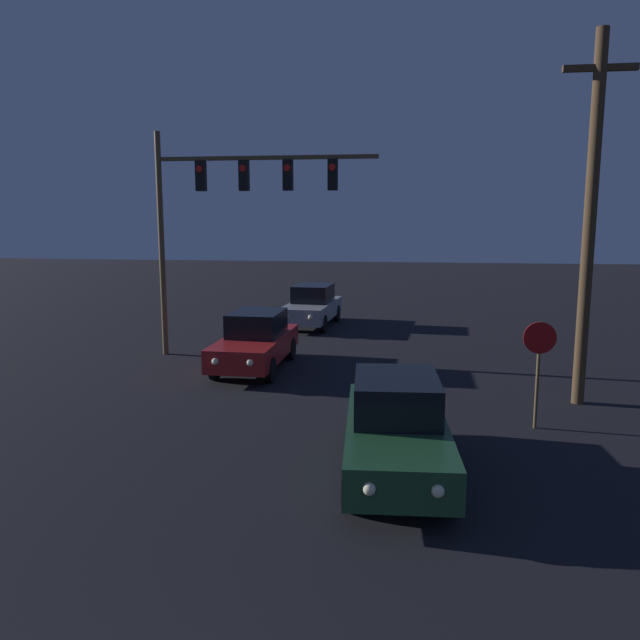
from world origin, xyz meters
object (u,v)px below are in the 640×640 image
Objects in this scene: utility_pole at (590,217)px; car_far at (312,306)px; car_near at (396,427)px; car_mid at (256,341)px; stop_sign at (539,355)px.

car_far is at bearing 128.78° from utility_pole.
car_mid is (-4.15, 6.97, 0.00)m from car_near.
car_near is 7.17m from utility_pole.
stop_sign is 3.67m from utility_pole.
car_far is 13.37m from stop_sign.
car_mid is 0.54× the size of utility_pole.
utility_pole is (7.79, -9.70, 3.51)m from car_far.
car_far is at bearing 118.86° from stop_sign.
stop_sign reaches higher than car_far.
car_mid is 8.21m from stop_sign.
utility_pole is at bearing 165.69° from car_mid.
car_near and car_mid have the same top height.
car_near is at bearing 121.87° from car_mid.
utility_pole is (4.16, 4.67, 3.51)m from car_near.
stop_sign is at bearing 149.48° from car_mid.
stop_sign is at bearing -139.97° from car_near.
car_far is at bearing -79.39° from car_near.
utility_pole reaches higher than stop_sign.
car_near is 1.00× the size of car_far.
car_near is 3.95m from stop_sign.
car_far is 0.55× the size of utility_pole.
utility_pole is (1.35, 1.99, 2.78)m from stop_sign.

